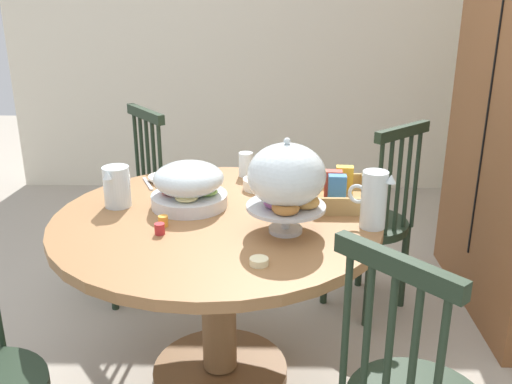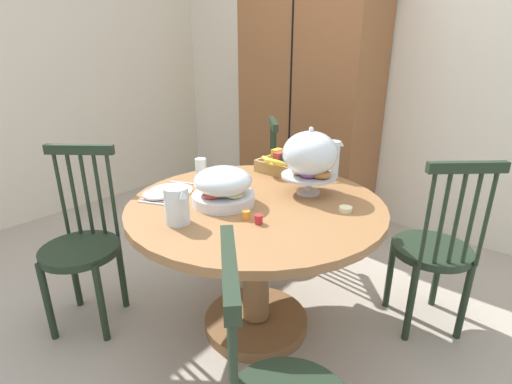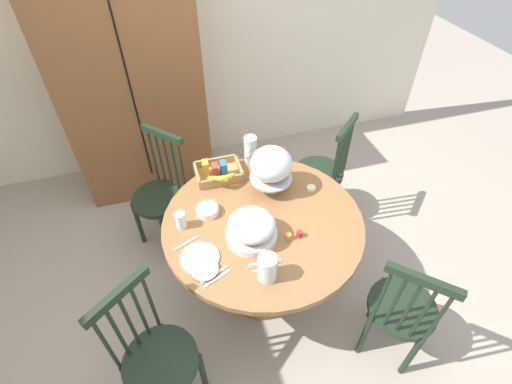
{
  "view_description": "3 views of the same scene",
  "coord_description": "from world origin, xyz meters",
  "px_view_note": "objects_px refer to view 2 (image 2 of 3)",
  "views": [
    {
      "loc": [
        2.03,
        0.2,
        1.57
      ],
      "look_at": [
        0.02,
        0.16,
        0.84
      ],
      "focal_mm": 40.29,
      "sensor_mm": 36.0,
      "label": 1
    },
    {
      "loc": [
        1.11,
        -1.32,
        1.43
      ],
      "look_at": [
        0.02,
        0.01,
        0.79
      ],
      "focal_mm": 26.7,
      "sensor_mm": 36.0,
      "label": 2
    },
    {
      "loc": [
        -0.46,
        -1.46,
        2.44
      ],
      "look_at": [
        0.02,
        0.16,
        0.84
      ],
      "focal_mm": 26.05,
      "sensor_mm": 36.0,
      "label": 3
    }
  ],
  "objects_px": {
    "cereal_bowl": "(231,176)",
    "butter_dish": "(345,209)",
    "dining_table": "(256,239)",
    "orange_juice_pitcher": "(177,207)",
    "fruit_platter_covered": "(223,187)",
    "milk_pitcher": "(331,161)",
    "windsor_chair_facing_door": "(82,247)",
    "drinking_glass": "(201,168)",
    "china_plate_small": "(158,194)",
    "wooden_armoire": "(309,106)",
    "pastry_stand_with_dome": "(310,156)",
    "china_plate_large": "(171,191)",
    "windsor_chair_by_cabinet": "(254,191)",
    "cereal_basket": "(283,165)",
    "windsor_chair_near_window": "(434,252)"
  },
  "relations": [
    {
      "from": "cereal_bowl",
      "to": "butter_dish",
      "type": "distance_m",
      "value": 0.71
    },
    {
      "from": "dining_table",
      "to": "orange_juice_pitcher",
      "type": "distance_m",
      "value": 0.5
    },
    {
      "from": "fruit_platter_covered",
      "to": "milk_pitcher",
      "type": "distance_m",
      "value": 0.71
    },
    {
      "from": "windsor_chair_facing_door",
      "to": "fruit_platter_covered",
      "type": "xyz_separation_m",
      "value": [
        0.64,
        0.42,
        0.37
      ]
    },
    {
      "from": "cereal_bowl",
      "to": "drinking_glass",
      "type": "xyz_separation_m",
      "value": [
        -0.17,
        -0.06,
        0.03
      ]
    },
    {
      "from": "orange_juice_pitcher",
      "to": "china_plate_small",
      "type": "height_order",
      "value": "orange_juice_pitcher"
    },
    {
      "from": "wooden_armoire",
      "to": "dining_table",
      "type": "xyz_separation_m",
      "value": [
        0.65,
        -1.49,
        -0.45
      ]
    },
    {
      "from": "pastry_stand_with_dome",
      "to": "butter_dish",
      "type": "xyz_separation_m",
      "value": [
        0.26,
        -0.09,
        -0.19
      ]
    },
    {
      "from": "wooden_armoire",
      "to": "orange_juice_pitcher",
      "type": "height_order",
      "value": "wooden_armoire"
    },
    {
      "from": "wooden_armoire",
      "to": "china_plate_large",
      "type": "xyz_separation_m",
      "value": [
        0.22,
        -1.67,
        -0.24
      ]
    },
    {
      "from": "windsor_chair_by_cabinet",
      "to": "windsor_chair_facing_door",
      "type": "bearing_deg",
      "value": -97.02
    },
    {
      "from": "windsor_chair_facing_door",
      "to": "china_plate_small",
      "type": "height_order",
      "value": "windsor_chair_facing_door"
    },
    {
      "from": "wooden_armoire",
      "to": "dining_table",
      "type": "relative_size",
      "value": 1.58
    },
    {
      "from": "windsor_chair_facing_door",
      "to": "china_plate_large",
      "type": "distance_m",
      "value": 0.57
    },
    {
      "from": "windsor_chair_facing_door",
      "to": "cereal_basket",
      "type": "xyz_separation_m",
      "value": [
        0.57,
        1.0,
        0.33
      ]
    },
    {
      "from": "orange_juice_pitcher",
      "to": "china_plate_small",
      "type": "distance_m",
      "value": 0.34
    },
    {
      "from": "windsor_chair_near_window",
      "to": "china_plate_large",
      "type": "xyz_separation_m",
      "value": [
        -1.13,
        -0.78,
        0.29
      ]
    },
    {
      "from": "dining_table",
      "to": "cereal_basket",
      "type": "bearing_deg",
      "value": 110.75
    },
    {
      "from": "milk_pitcher",
      "to": "butter_dish",
      "type": "xyz_separation_m",
      "value": [
        0.31,
        -0.4,
        -0.09
      ]
    },
    {
      "from": "windsor_chair_by_cabinet",
      "to": "drinking_glass",
      "type": "distance_m",
      "value": 0.71
    },
    {
      "from": "windsor_chair_near_window",
      "to": "drinking_glass",
      "type": "xyz_separation_m",
      "value": [
        -1.19,
        -0.51,
        0.34
      ]
    },
    {
      "from": "wooden_armoire",
      "to": "windsor_chair_by_cabinet",
      "type": "relative_size",
      "value": 2.01
    },
    {
      "from": "wooden_armoire",
      "to": "windsor_chair_near_window",
      "type": "xyz_separation_m",
      "value": [
        1.35,
        -0.89,
        -0.53
      ]
    },
    {
      "from": "wooden_armoire",
      "to": "orange_juice_pitcher",
      "type": "bearing_deg",
      "value": -73.87
    },
    {
      "from": "windsor_chair_by_cabinet",
      "to": "china_plate_large",
      "type": "distance_m",
      "value": 0.94
    },
    {
      "from": "dining_table",
      "to": "windsor_chair_facing_door",
      "type": "distance_m",
      "value": 0.93
    },
    {
      "from": "butter_dish",
      "to": "cereal_bowl",
      "type": "bearing_deg",
      "value": -179.06
    },
    {
      "from": "windsor_chair_by_cabinet",
      "to": "fruit_platter_covered",
      "type": "distance_m",
      "value": 1.02
    },
    {
      "from": "dining_table",
      "to": "cereal_basket",
      "type": "distance_m",
      "value": 0.56
    },
    {
      "from": "fruit_platter_covered",
      "to": "china_plate_large",
      "type": "xyz_separation_m",
      "value": [
        -0.32,
        -0.06,
        -0.08
      ]
    },
    {
      "from": "fruit_platter_covered",
      "to": "milk_pitcher",
      "type": "xyz_separation_m",
      "value": [
        0.19,
        0.69,
        0.01
      ]
    },
    {
      "from": "orange_juice_pitcher",
      "to": "windsor_chair_near_window",
      "type": "bearing_deg",
      "value": 51.2
    },
    {
      "from": "dining_table",
      "to": "milk_pitcher",
      "type": "relative_size",
      "value": 5.9
    },
    {
      "from": "orange_juice_pitcher",
      "to": "windsor_chair_by_cabinet",
      "type": "bearing_deg",
      "value": 114.24
    },
    {
      "from": "cereal_basket",
      "to": "wooden_armoire",
      "type": "bearing_deg",
      "value": 114.7
    },
    {
      "from": "dining_table",
      "to": "orange_juice_pitcher",
      "type": "bearing_deg",
      "value": -104.45
    },
    {
      "from": "orange_juice_pitcher",
      "to": "butter_dish",
      "type": "distance_m",
      "value": 0.75
    },
    {
      "from": "pastry_stand_with_dome",
      "to": "china_plate_small",
      "type": "xyz_separation_m",
      "value": [
        -0.55,
        -0.52,
        -0.18
      ]
    },
    {
      "from": "windsor_chair_facing_door",
      "to": "pastry_stand_with_dome",
      "type": "distance_m",
      "value": 1.28
    },
    {
      "from": "windsor_chair_by_cabinet",
      "to": "milk_pitcher",
      "type": "relative_size",
      "value": 4.63
    },
    {
      "from": "dining_table",
      "to": "china_plate_small",
      "type": "bearing_deg",
      "value": -147.34
    },
    {
      "from": "pastry_stand_with_dome",
      "to": "milk_pitcher",
      "type": "distance_m",
      "value": 0.33
    },
    {
      "from": "china_plate_small",
      "to": "cereal_bowl",
      "type": "bearing_deg",
      "value": 76.74
    },
    {
      "from": "china_plate_small",
      "to": "dining_table",
      "type": "bearing_deg",
      "value": 32.66
    },
    {
      "from": "drinking_glass",
      "to": "china_plate_large",
      "type": "bearing_deg",
      "value": -77.16
    },
    {
      "from": "windsor_chair_facing_door",
      "to": "pastry_stand_with_dome",
      "type": "bearing_deg",
      "value": 41.94
    },
    {
      "from": "fruit_platter_covered",
      "to": "dining_table",
      "type": "bearing_deg",
      "value": 47.37
    },
    {
      "from": "windsor_chair_facing_door",
      "to": "milk_pitcher",
      "type": "relative_size",
      "value": 4.63
    },
    {
      "from": "milk_pitcher",
      "to": "butter_dish",
      "type": "relative_size",
      "value": 3.51
    },
    {
      "from": "cereal_bowl",
      "to": "fruit_platter_covered",
      "type": "bearing_deg",
      "value": -52.48
    }
  ]
}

